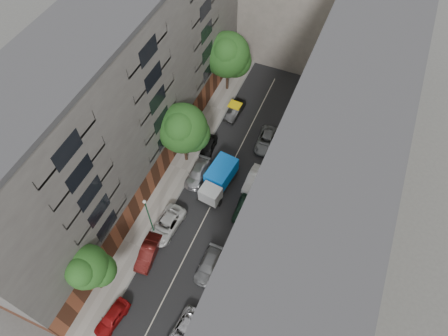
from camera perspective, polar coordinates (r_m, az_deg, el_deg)
The scene contains 23 objects.
ground at distance 47.83m, azimuth -0.28°, elevation -2.23°, with size 120.00×120.00×0.00m, color #4C4C49.
road_surface at distance 47.82m, azimuth -0.28°, elevation -2.22°, with size 8.00×44.00×0.02m, color black.
sidewalk_left at distance 49.25m, azimuth -6.18°, elevation -0.09°, with size 3.00×44.00×0.15m, color gray.
sidewalk_right at distance 46.89m, azimuth 5.94°, elevation -4.36°, with size 3.00×44.00×0.15m, color gray.
building_left at distance 43.96m, azimuth -13.85°, elevation 9.67°, with size 8.00×44.00×20.00m, color #4F4C4A.
building_right at distance 38.46m, azimuth 14.93°, elevation 0.61°, with size 8.00×44.00×20.00m, color #B4A88C.
tarp_truck at distance 46.31m, azimuth -0.81°, elevation -1.63°, with size 3.03×6.31×2.81m.
car_left_0 at distance 42.16m, azimuth -15.71°, elevation -19.89°, with size 1.63×4.05×1.38m, color maroon.
car_left_1 at distance 43.61m, azimuth -10.76°, elevation -11.76°, with size 1.56×4.47×1.47m, color #49100E.
car_left_2 at distance 44.70m, azimuth -8.23°, elevation -8.05°, with size 2.44×5.29×1.47m, color silver.
car_left_3 at distance 47.95m, azimuth -3.82°, elevation -0.76°, with size 1.88×4.63×1.34m, color #B2B2B7.
car_left_4 at distance 50.33m, azimuth -2.26°, elevation 3.08°, with size 1.54×3.82×1.30m, color black.
car_left_5 at distance 54.26m, azimuth 1.55°, elevation 8.18°, with size 1.48×4.25×1.40m, color black.
car_right_0 at distance 40.69m, azimuth -5.71°, elevation -22.17°, with size 2.15×4.67×1.30m, color #AFAFB4.
car_right_1 at distance 42.48m, azimuth -2.24°, elevation -13.72°, with size 1.79×4.40×1.28m, color slate.
car_right_2 at distance 45.36m, azimuth 2.64°, elevation -5.80°, with size 1.55×3.84×1.31m, color black.
car_right_3 at distance 47.47m, azimuth 4.25°, elevation -1.61°, with size 1.47×4.23×1.39m, color silver.
car_right_4 at distance 51.17m, azimuth 6.04°, elevation 3.94°, with size 2.22×4.81×1.34m, color slate.
tree_near at distance 39.31m, azimuth -18.93°, elevation -13.47°, with size 4.60×4.21×7.62m.
tree_mid at distance 45.42m, azimuth -5.89°, elevation 5.42°, with size 5.95×5.77×8.79m.
tree_far at distance 54.21m, azimuth 0.54°, elevation 15.66°, with size 6.17×6.02×8.93m.
lamp_post at distance 41.24m, azimuth -10.71°, elevation -6.61°, with size 0.36×0.36×7.19m.
pedestrian at distance 48.76m, azimuth 7.43°, elevation 0.73°, with size 0.60×0.40×1.66m, color black.
Camera 1 is at (10.30, -23.87, 40.15)m, focal length 32.00 mm.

